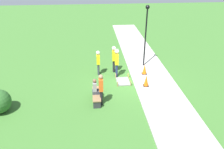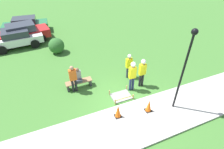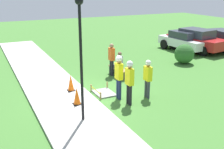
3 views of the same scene
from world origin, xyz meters
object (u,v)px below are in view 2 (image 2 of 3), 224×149
traffic_cone_near_patch (118,111)px  worker_assistant (142,70)px  worker_trainee (129,64)px  traffic_cone_far_patch (149,106)px  bystander_in_orange_shirt (73,78)px  parked_car_red (22,33)px  parked_car_white (17,38)px  worker_supervisor (132,74)px  person_seated_on_bench (78,76)px  parked_car_green (25,25)px  lamppost_near (186,62)px  park_bench (79,83)px

traffic_cone_near_patch → worker_assistant: bearing=36.8°
worker_assistant → worker_trainee: size_ratio=1.10×
traffic_cone_far_patch → bystander_in_orange_shirt: bystander_in_orange_shirt is taller
bystander_in_orange_shirt → parked_car_red: 8.81m
traffic_cone_near_patch → bystander_in_orange_shirt: bystander_in_orange_shirt is taller
parked_car_red → worker_assistant: bearing=-63.5°
parked_car_white → worker_assistant: bearing=-55.4°
worker_supervisor → bystander_in_orange_shirt: worker_supervisor is taller
person_seated_on_bench → worker_trainee: bearing=-4.9°
parked_car_green → parked_car_red: 2.40m
worker_trainee → parked_car_red: worker_trainee is taller
traffic_cone_far_patch → parked_car_green: (-5.54, 13.86, 0.30)m
worker_assistant → worker_trainee: 1.14m
traffic_cone_far_patch → parked_car_red: bearing=116.9°
worker_supervisor → worker_assistant: 0.73m
worker_assistant → lamppost_near: size_ratio=0.44×
traffic_cone_near_patch → bystander_in_orange_shirt: bearing=118.4°
traffic_cone_near_patch → worker_supervisor: 2.43m
worker_supervisor → bystander_in_orange_shirt: bearing=159.5°
bystander_in_orange_shirt → lamppost_near: (4.53, -3.34, 1.88)m
lamppost_near → bystander_in_orange_shirt: bearing=143.6°
worker_assistant → worker_trainee: worker_assistant is taller
worker_supervisor → parked_car_white: worker_supervisor is taller
person_seated_on_bench → lamppost_near: bearing=-41.0°
traffic_cone_far_patch → parked_car_white: bearing=120.1°
parked_car_red → parked_car_white: (-0.44, -0.66, -0.07)m
traffic_cone_far_patch → worker_supervisor: 2.05m
worker_assistant → worker_trainee: (-0.31, 1.09, -0.13)m
worker_trainee → lamppost_near: 3.97m
worker_supervisor → park_bench: bearing=153.3°
traffic_cone_far_patch → worker_assistant: worker_assistant is taller
traffic_cone_near_patch → person_seated_on_bench: 3.36m
worker_assistant → bystander_in_orange_shirt: (-3.88, 1.07, -0.13)m
bystander_in_orange_shirt → lamppost_near: 5.93m
worker_supervisor → traffic_cone_near_patch: bearing=-134.7°
worker_assistant → traffic_cone_far_patch: bearing=-110.2°
worker_trainee → parked_car_red: (-6.26, 8.37, -0.16)m
worker_trainee → lamppost_near: size_ratio=0.40×
person_seated_on_bench → park_bench: bearing=-108.7°
worker_trainee → bystander_in_orange_shirt: bystander_in_orange_shirt is taller
parked_car_white → traffic_cone_far_patch: bearing=-63.9°
person_seated_on_bench → lamppost_near: (4.19, -3.64, 2.07)m
lamppost_near → parked_car_red: lamppost_near is taller
traffic_cone_near_patch → park_bench: traffic_cone_near_patch is taller
bystander_in_orange_shirt → parked_car_white: size_ratio=0.43×
person_seated_on_bench → worker_supervisor: (2.82, -1.48, 0.37)m
traffic_cone_near_patch → worker_supervisor: worker_supervisor is taller
traffic_cone_near_patch → traffic_cone_far_patch: size_ratio=1.05×
lamppost_near → park_bench: bearing=139.5°
traffic_cone_near_patch → parked_car_white: parked_car_white is taller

